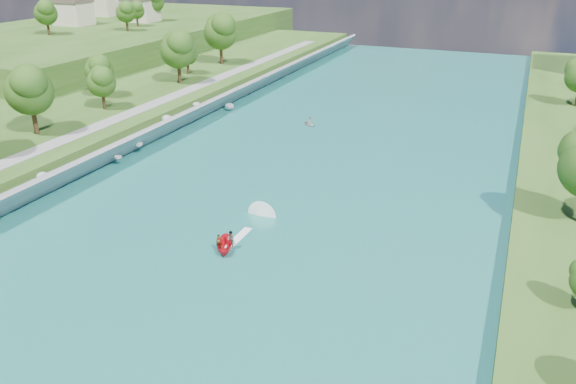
% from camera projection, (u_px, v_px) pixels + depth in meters
% --- Properties ---
extents(ground, '(260.00, 260.00, 0.00)m').
position_uv_depth(ground, '(181.00, 284.00, 51.81)').
color(ground, '#2D5119').
rests_on(ground, ground).
extents(river_water, '(55.00, 240.00, 0.10)m').
position_uv_depth(river_water, '(270.00, 201.00, 68.70)').
color(river_water, '#195F5D').
rests_on(river_water, ground).
extents(ridge_west, '(60.00, 120.00, 9.00)m').
position_uv_depth(ridge_west, '(115.00, 40.00, 159.56)').
color(ridge_west, '#2D5119').
rests_on(ridge_west, ground).
extents(riprap_bank, '(4.65, 236.00, 4.31)m').
position_uv_depth(riprap_bank, '(96.00, 161.00, 76.55)').
color(riprap_bank, slate).
rests_on(riprap_bank, ground).
extents(riverside_path, '(3.00, 200.00, 0.10)m').
position_uv_depth(riverside_path, '(60.00, 141.00, 78.82)').
color(riverside_path, gray).
rests_on(riverside_path, berm_west).
extents(ridge_houses, '(29.50, 29.50, 8.40)m').
position_uv_depth(ridge_houses, '(105.00, 5.00, 162.45)').
color(ridge_houses, beige).
rests_on(ridge_houses, ridge_west).
extents(trees_ridge, '(18.96, 39.62, 10.57)m').
position_uv_depth(trees_ridge, '(118.00, 9.00, 147.83)').
color(trees_ridge, '#234512').
rests_on(trees_ridge, ridge_west).
extents(motorboat, '(3.60, 18.69, 2.10)m').
position_uv_depth(motorboat, '(234.00, 237.00, 58.85)').
color(motorboat, red).
rests_on(motorboat, river_water).
extents(raft, '(3.79, 3.74, 1.50)m').
position_uv_depth(raft, '(310.00, 123.00, 97.67)').
color(raft, '#989AA0').
rests_on(raft, river_water).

